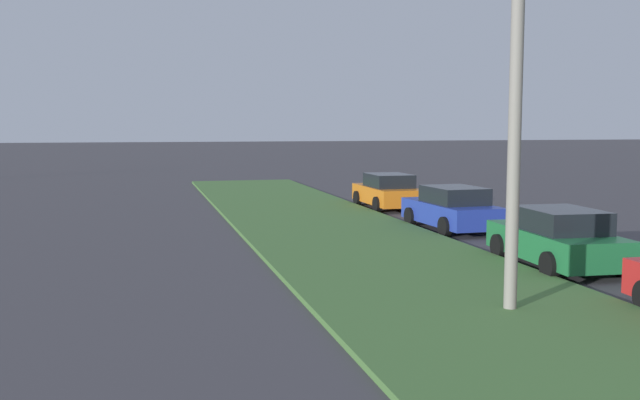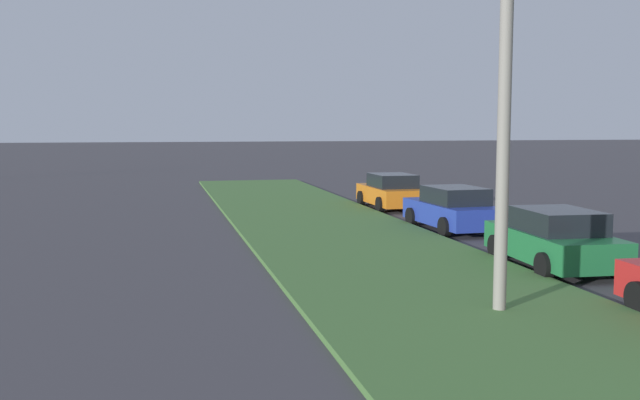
% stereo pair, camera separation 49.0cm
% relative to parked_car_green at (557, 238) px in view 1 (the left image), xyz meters
% --- Properties ---
extents(grass_median, '(60.00, 6.00, 0.12)m').
position_rel_parked_car_green_xyz_m(grass_median, '(-1.29, 3.95, -0.66)').
color(grass_median, '#477238').
rests_on(grass_median, ground).
extents(parked_car_green, '(4.39, 2.19, 1.47)m').
position_rel_parked_car_green_xyz_m(parked_car_green, '(0.00, 0.00, 0.00)').
color(parked_car_green, '#1E6B38').
rests_on(parked_car_green, ground).
extents(parked_car_blue, '(4.38, 2.18, 1.47)m').
position_rel_parked_car_green_xyz_m(parked_car_blue, '(6.57, -0.13, 0.00)').
color(parked_car_blue, '#23389E').
rests_on(parked_car_blue, ground).
extents(parked_car_orange, '(4.31, 2.04, 1.47)m').
position_rel_parked_car_green_xyz_m(parked_car_orange, '(13.18, -0.15, 0.00)').
color(parked_car_orange, orange).
rests_on(parked_car_orange, ground).
extents(streetlight, '(0.64, 2.87, 7.50)m').
position_rel_parked_car_green_xyz_m(streetlight, '(-3.83, 3.03, 3.67)').
color(streetlight, gray).
rests_on(streetlight, ground).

